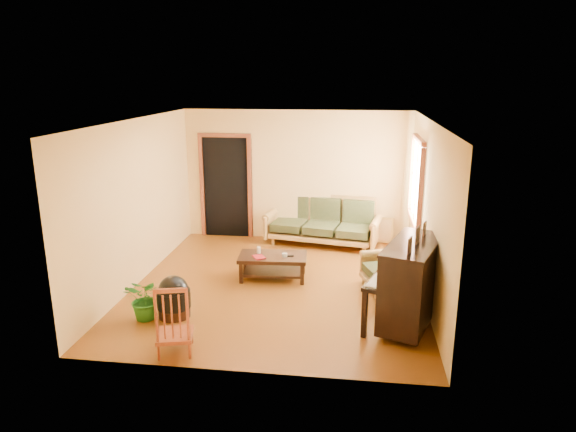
# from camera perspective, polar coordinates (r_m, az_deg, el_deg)

# --- Properties ---
(floor) EXTENTS (5.00, 5.00, 0.00)m
(floor) POSITION_cam_1_polar(r_m,az_deg,el_deg) (8.27, -1.11, -7.70)
(floor) COLOR #5C2E0C
(floor) RESTS_ON ground
(doorway) EXTENTS (1.08, 0.16, 2.05)m
(doorway) POSITION_cam_1_polar(r_m,az_deg,el_deg) (10.57, -6.91, 3.15)
(doorway) COLOR black
(doorway) RESTS_ON floor
(window) EXTENTS (0.12, 1.36, 1.46)m
(window) POSITION_cam_1_polar(r_m,az_deg,el_deg) (9.05, 14.12, 3.81)
(window) COLOR white
(window) RESTS_ON right_wall
(sofa) EXTENTS (2.32, 1.29, 0.94)m
(sofa) POSITION_cam_1_polar(r_m,az_deg,el_deg) (10.09, 3.79, -0.61)
(sofa) COLOR #AA7D3E
(sofa) RESTS_ON floor
(coffee_table) EXTENTS (1.14, 0.68, 0.40)m
(coffee_table) POSITION_cam_1_polar(r_m,az_deg,el_deg) (8.47, -1.69, -5.66)
(coffee_table) COLOR black
(coffee_table) RESTS_ON floor
(armchair) EXTENTS (0.98, 1.01, 0.80)m
(armchair) POSITION_cam_1_polar(r_m,az_deg,el_deg) (8.12, 10.96, -5.42)
(armchair) COLOR #AA7D3E
(armchair) RESTS_ON floor
(piano) EXTENTS (1.17, 1.50, 1.17)m
(piano) POSITION_cam_1_polar(r_m,az_deg,el_deg) (6.97, 13.48, -7.48)
(piano) COLOR black
(piano) RESTS_ON floor
(footstool) EXTENTS (0.50, 0.50, 0.44)m
(footstool) POSITION_cam_1_polar(r_m,az_deg,el_deg) (7.36, -12.55, -9.26)
(footstool) COLOR black
(footstool) RESTS_ON floor
(red_chair) EXTENTS (0.52, 0.54, 0.90)m
(red_chair) POSITION_cam_1_polar(r_m,az_deg,el_deg) (6.38, -12.55, -10.98)
(red_chair) COLOR maroon
(red_chair) RESTS_ON floor
(leaning_frame) EXTENTS (0.42, 0.19, 0.54)m
(leaning_frame) POSITION_cam_1_polar(r_m,az_deg,el_deg) (10.38, 10.51, -1.52)
(leaning_frame) COLOR #B2883B
(leaning_frame) RESTS_ON floor
(ceramic_crock) EXTENTS (0.22, 0.22, 0.23)m
(ceramic_crock) POSITION_cam_1_polar(r_m,az_deg,el_deg) (10.32, 12.61, -2.66)
(ceramic_crock) COLOR #3757A7
(ceramic_crock) RESTS_ON floor
(potted_plant) EXTENTS (0.66, 0.61, 0.60)m
(potted_plant) POSITION_cam_1_polar(r_m,az_deg,el_deg) (7.34, -15.46, -8.85)
(potted_plant) COLOR #1D5F1B
(potted_plant) RESTS_ON floor
(book) EXTENTS (0.26, 0.28, 0.02)m
(book) POSITION_cam_1_polar(r_m,az_deg,el_deg) (8.27, -3.79, -4.68)
(book) COLOR maroon
(book) RESTS_ON coffee_table
(candle) EXTENTS (0.07, 0.07, 0.11)m
(candle) POSITION_cam_1_polar(r_m,az_deg,el_deg) (8.49, -3.27, -3.80)
(candle) COLOR silver
(candle) RESTS_ON coffee_table
(glass_jar) EXTENTS (0.11, 0.11, 0.06)m
(glass_jar) POSITION_cam_1_polar(r_m,az_deg,el_deg) (8.33, -0.37, -4.35)
(glass_jar) COLOR silver
(glass_jar) RESTS_ON coffee_table
(remote) EXTENTS (0.17, 0.08, 0.02)m
(remote) POSITION_cam_1_polar(r_m,az_deg,el_deg) (8.36, 0.07, -4.44)
(remote) COLOR black
(remote) RESTS_ON coffee_table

